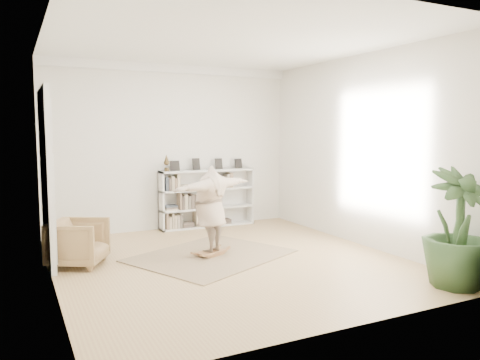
{
  "coord_description": "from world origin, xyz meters",
  "views": [
    {
      "loc": [
        -3.22,
        -6.93,
        2.17
      ],
      "look_at": [
        0.39,
        0.4,
        1.31
      ],
      "focal_mm": 35.0,
      "sensor_mm": 36.0,
      "label": 1
    }
  ],
  "objects_px": {
    "rocker_board": "(211,252)",
    "person": "(211,207)",
    "houseplant": "(458,228)",
    "bookshelf": "(207,199)",
    "armchair": "(78,243)"
  },
  "relations": [
    {
      "from": "bookshelf",
      "to": "houseplant",
      "type": "relative_size",
      "value": 1.32
    },
    {
      "from": "person",
      "to": "houseplant",
      "type": "relative_size",
      "value": 1.1
    },
    {
      "from": "bookshelf",
      "to": "armchair",
      "type": "bearing_deg",
      "value": -147.11
    },
    {
      "from": "bookshelf",
      "to": "armchair",
      "type": "distance_m",
      "value": 3.63
    },
    {
      "from": "houseplant",
      "to": "person",
      "type": "bearing_deg",
      "value": 129.68
    },
    {
      "from": "armchair",
      "to": "houseplant",
      "type": "xyz_separation_m",
      "value": [
        4.6,
        -3.4,
        0.46
      ]
    },
    {
      "from": "armchair",
      "to": "houseplant",
      "type": "bearing_deg",
      "value": -97.93
    },
    {
      "from": "bookshelf",
      "to": "houseplant",
      "type": "height_order",
      "value": "houseplant"
    },
    {
      "from": "rocker_board",
      "to": "houseplant",
      "type": "relative_size",
      "value": 0.35
    },
    {
      "from": "rocker_board",
      "to": "person",
      "type": "xyz_separation_m",
      "value": [
        -0.0,
        0.0,
        0.8
      ]
    },
    {
      "from": "person",
      "to": "bookshelf",
      "type": "bearing_deg",
      "value": -135.8
    },
    {
      "from": "rocker_board",
      "to": "person",
      "type": "bearing_deg",
      "value": 155.0
    },
    {
      "from": "armchair",
      "to": "person",
      "type": "bearing_deg",
      "value": -72.76
    },
    {
      "from": "rocker_board",
      "to": "person",
      "type": "distance_m",
      "value": 0.8
    },
    {
      "from": "armchair",
      "to": "bookshelf",
      "type": "bearing_deg",
      "value": -28.58
    }
  ]
}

